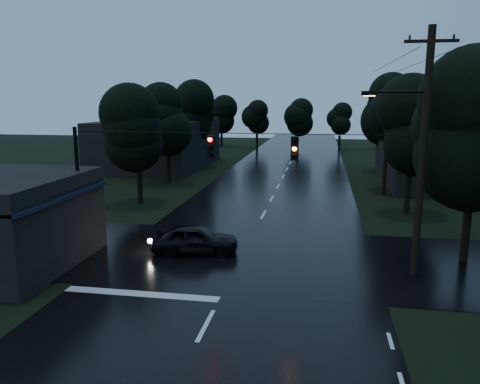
% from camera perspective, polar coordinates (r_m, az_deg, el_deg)
% --- Properties ---
extents(main_road, '(12.00, 120.00, 0.02)m').
position_cam_1_polar(main_road, '(39.42, 4.66, 0.66)').
color(main_road, black).
rests_on(main_road, ground).
extents(cross_street, '(60.00, 9.00, 0.02)m').
position_cam_1_polar(cross_street, '(22.10, 0.25, -7.81)').
color(cross_street, black).
rests_on(cross_street, ground).
extents(building_far_right, '(10.00, 14.00, 4.40)m').
position_cam_1_polar(building_far_right, '(44.15, 23.67, 3.77)').
color(building_far_right, black).
rests_on(building_far_right, ground).
extents(building_far_left, '(10.00, 16.00, 5.00)m').
position_cam_1_polar(building_far_left, '(51.87, -9.89, 5.86)').
color(building_far_left, black).
rests_on(building_far_left, ground).
extents(utility_pole_main, '(3.50, 0.30, 10.00)m').
position_cam_1_polar(utility_pole_main, '(20.08, 21.17, 4.89)').
color(utility_pole_main, black).
rests_on(utility_pole_main, ground).
extents(utility_pole_far, '(2.00, 0.30, 7.50)m').
position_cam_1_polar(utility_pole_far, '(37.06, 17.41, 5.56)').
color(utility_pole_far, black).
rests_on(utility_pole_far, ground).
extents(anchor_pole_left, '(0.18, 0.18, 6.00)m').
position_cam_1_polar(anchor_pole_left, '(22.87, -19.05, -0.00)').
color(anchor_pole_left, black).
rests_on(anchor_pole_left, ground).
extents(span_signals, '(15.00, 0.37, 1.12)m').
position_cam_1_polar(span_signals, '(19.91, 1.36, 5.55)').
color(span_signals, black).
rests_on(span_signals, ground).
extents(tree_corner_near, '(4.48, 4.48, 9.44)m').
position_cam_1_polar(tree_corner_near, '(22.58, 26.83, 6.94)').
color(tree_corner_near, black).
rests_on(tree_corner_near, ground).
extents(tree_left_a, '(3.92, 3.92, 8.26)m').
position_cam_1_polar(tree_left_a, '(33.11, -12.39, 7.57)').
color(tree_left_a, black).
rests_on(tree_left_a, ground).
extents(tree_left_b, '(4.20, 4.20, 8.85)m').
position_cam_1_polar(tree_left_b, '(40.79, -8.92, 8.86)').
color(tree_left_b, black).
rests_on(tree_left_b, ground).
extents(tree_left_c, '(4.48, 4.48, 9.44)m').
position_cam_1_polar(tree_left_c, '(50.51, -5.90, 9.80)').
color(tree_left_c, black).
rests_on(tree_left_c, ground).
extents(tree_right_a, '(4.20, 4.20, 8.85)m').
position_cam_1_polar(tree_right_a, '(31.12, 20.27, 7.61)').
color(tree_right_a, black).
rests_on(tree_right_a, ground).
extents(tree_right_b, '(4.48, 4.48, 9.44)m').
position_cam_1_polar(tree_right_b, '(39.09, 19.13, 8.84)').
color(tree_right_b, black).
rests_on(tree_right_b, ground).
extents(tree_right_c, '(4.76, 4.76, 10.03)m').
position_cam_1_polar(tree_right_c, '(49.06, 18.04, 9.71)').
color(tree_right_c, black).
rests_on(tree_right_c, ground).
extents(car, '(4.31, 2.31, 1.39)m').
position_cam_1_polar(car, '(22.42, -5.50, -5.72)').
color(car, black).
rests_on(car, ground).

